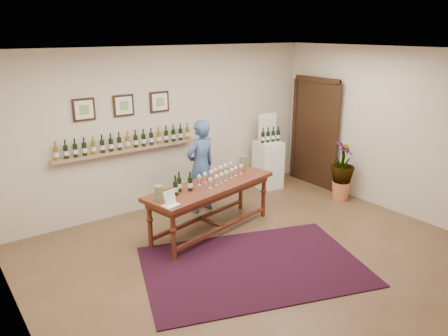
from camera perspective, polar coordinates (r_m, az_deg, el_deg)
ground at (r=6.30m, az=4.34°, el=-11.40°), size 6.00×6.00×0.00m
room_shell at (r=8.53m, az=7.40°, el=4.38°), size 6.00×6.00×6.00m
rug at (r=6.05m, az=3.84°, el=-12.64°), size 3.37×2.76×0.02m
tasting_table at (r=6.74m, az=-1.69°, el=-3.06°), size 2.32×1.16×0.79m
table_glasses at (r=6.89m, az=-0.41°, el=-0.77°), size 1.30×0.70×0.18m
table_bottles at (r=6.35m, az=-5.65°, el=-1.74°), size 0.33×0.22×0.33m
pitcher_left at (r=6.09m, az=-8.49°, el=-3.27°), size 0.14×0.14×0.22m
pitcher_right at (r=7.47m, az=2.43°, el=0.80°), size 0.15×0.15×0.21m
menu_card at (r=5.93m, az=-7.10°, el=-3.88°), size 0.26×0.21×0.20m
display_pedestal at (r=8.78m, az=5.75°, el=0.45°), size 0.53×0.53×0.95m
pedestal_bottles at (r=8.61m, az=6.10°, el=4.27°), size 0.27×0.10×0.26m
info_sign at (r=8.70m, az=5.67°, el=5.44°), size 0.41×0.07×0.57m
potted_plant at (r=8.32m, az=15.19°, el=-0.41°), size 0.71×0.71×0.96m
person at (r=7.49m, az=-3.06°, el=0.23°), size 0.64×0.47×1.63m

